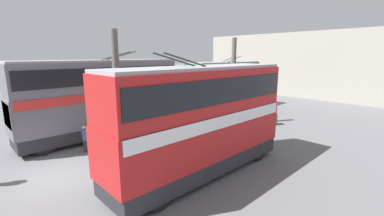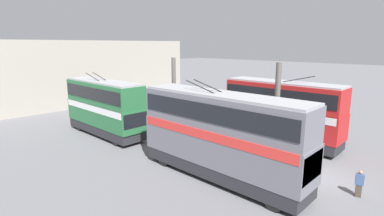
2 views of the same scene
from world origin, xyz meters
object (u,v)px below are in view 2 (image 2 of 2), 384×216
object	(u,v)px
oil_drum	(175,120)
bus_right_far	(104,105)
bus_right_mid	(221,131)
person_aisle_foreground	(359,183)
person_aisle_midway	(210,137)
bus_left_far	(282,109)
person_by_left_row	(285,145)
person_by_right_row	(271,166)

from	to	relation	value
oil_drum	bus_right_far	bearing A→B (deg)	74.33
bus_right_mid	person_aisle_foreground	distance (m)	8.11
bus_right_far	oil_drum	size ratio (longest dim) A/B	10.30
person_aisle_midway	bus_right_mid	bearing A→B (deg)	54.19
bus_left_far	person_aisle_midway	xyz separation A→B (m)	(3.52, 5.10, -2.10)
person_by_left_row	oil_drum	bearing A→B (deg)	75.63
bus_left_far	bus_right_far	distance (m)	15.74
bus_left_far	person_aisle_midway	bearing A→B (deg)	55.34
bus_right_far	person_aisle_midway	distance (m)	10.34
bus_right_far	oil_drum	bearing A→B (deg)	-105.67
bus_left_far	person_by_left_row	distance (m)	3.65
bus_left_far	person_aisle_foreground	size ratio (longest dim) A/B	6.40
bus_right_mid	person_aisle_midway	bearing A→B (deg)	-43.47
bus_right_far	bus_left_far	bearing A→B (deg)	-144.79
person_by_right_row	bus_left_far	bearing A→B (deg)	-55.89
bus_right_mid	bus_left_far	bearing A→B (deg)	-85.77
person_by_left_row	bus_left_far	bearing A→B (deg)	21.84
bus_left_far	person_by_left_row	world-z (taller)	bus_left_far
bus_left_far	person_aisle_midway	world-z (taller)	bus_left_far
person_aisle_foreground	person_by_right_row	bearing A→B (deg)	86.72
person_by_right_row	person_aisle_midway	distance (m)	6.75
bus_left_far	oil_drum	world-z (taller)	bus_left_far
person_aisle_foreground	person_by_left_row	distance (m)	6.76
person_by_left_row	oil_drum	world-z (taller)	person_by_left_row
bus_right_mid	person_by_right_row	size ratio (longest dim) A/B	6.99
bus_right_far	person_by_left_row	world-z (taller)	bus_right_far
person_aisle_foreground	person_aisle_midway	distance (m)	11.17
bus_left_far	person_by_right_row	xyz separation A→B (m)	(-2.98, 6.89, -2.13)
bus_right_far	person_aisle_foreground	size ratio (longest dim) A/B	6.18
bus_left_far	bus_right_mid	xyz separation A→B (m)	(-0.67, 9.07, 0.11)
person_aisle_midway	oil_drum	xyz separation A→B (m)	(7.38, -2.97, -0.42)
person_aisle_foreground	bus_left_far	bearing A→B (deg)	35.04
bus_right_far	person_aisle_midway	size ratio (longest dim) A/B	5.70
bus_right_mid	bus_right_far	size ratio (longest dim) A/B	1.19
bus_left_far	person_by_left_row	size ratio (longest dim) A/B	6.36
bus_right_far	person_aisle_foreground	distance (m)	20.89
bus_left_far	person_aisle_foreground	xyz separation A→B (m)	(-7.64, 5.61, -2.18)
person_by_left_row	oil_drum	xyz separation A→B (m)	(12.59, -0.28, -0.35)
person_by_right_row	oil_drum	xyz separation A→B (m)	(13.89, -4.76, -0.39)
person_aisle_foreground	person_by_left_row	bearing A→B (deg)	43.07
person_aisle_foreground	oil_drum	xyz separation A→B (m)	(18.55, -3.48, -0.34)
person_by_right_row	person_aisle_foreground	bearing A→B (deg)	-153.88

